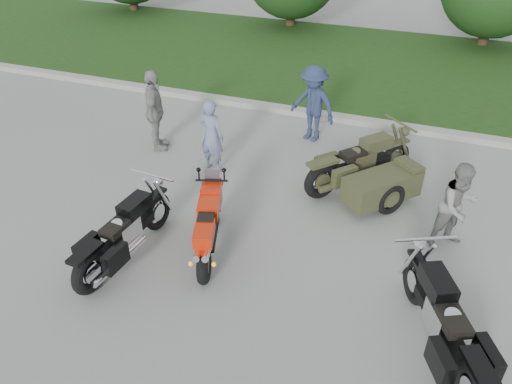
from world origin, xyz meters
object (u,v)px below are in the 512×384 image
(cruiser_left, at_px, (122,237))
(person_back, at_px, (155,111))
(cruiser_sidecar, at_px, (371,177))
(cruiser_right, at_px, (446,329))
(person_grey, at_px, (458,206))
(person_stripe, at_px, (212,136))
(person_denim, at_px, (313,104))
(sportbike_red, at_px, (208,226))

(cruiser_left, xyz_separation_m, person_back, (-1.40, 3.57, 0.44))
(cruiser_sidecar, bearing_deg, cruiser_right, -24.90)
(cruiser_sidecar, height_order, person_grey, person_grey)
(person_stripe, relative_size, person_back, 0.85)
(cruiser_sidecar, distance_m, person_denim, 2.65)
(cruiser_right, height_order, person_back, person_back)
(sportbike_red, distance_m, cruiser_sidecar, 3.38)
(cruiser_right, distance_m, person_grey, 2.48)
(sportbike_red, xyz_separation_m, cruiser_right, (3.72, -0.83, -0.05))
(person_denim, bearing_deg, cruiser_right, -38.89)
(sportbike_red, relative_size, cruiser_left, 0.80)
(person_denim, bearing_deg, person_back, -132.10)
(sportbike_red, bearing_deg, person_grey, 5.43)
(cruiser_left, bearing_deg, sportbike_red, 33.06)
(sportbike_red, distance_m, person_back, 3.95)
(cruiser_right, distance_m, person_back, 7.39)
(person_stripe, relative_size, person_grey, 1.00)
(cruiser_right, relative_size, person_denim, 1.34)
(sportbike_red, xyz_separation_m, person_grey, (3.74, 1.64, 0.22))
(person_stripe, height_order, person_grey, person_stripe)
(cruiser_right, bearing_deg, cruiser_left, 151.97)
(cruiser_right, bearing_deg, sportbike_red, 141.56)
(cruiser_right, relative_size, person_back, 1.30)
(sportbike_red, xyz_separation_m, person_back, (-2.62, 2.93, 0.36))
(person_denim, bearing_deg, cruiser_sidecar, -29.46)
(cruiser_left, xyz_separation_m, person_denim, (1.73, 5.21, 0.41))
(person_denim, bearing_deg, person_stripe, -107.40)
(person_stripe, distance_m, person_back, 1.61)
(sportbike_red, bearing_deg, person_stripe, 94.93)
(cruiser_sidecar, xyz_separation_m, person_grey, (1.54, -0.93, 0.31))
(sportbike_red, bearing_deg, person_back, 113.61)
(sportbike_red, height_order, person_back, person_back)
(cruiser_sidecar, xyz_separation_m, person_stripe, (-3.28, -0.05, 0.32))
(person_stripe, height_order, person_denim, person_denim)
(person_stripe, bearing_deg, person_denim, -114.96)
(cruiser_left, height_order, person_denim, person_denim)
(person_grey, bearing_deg, person_back, 128.10)
(cruiser_sidecar, xyz_separation_m, person_back, (-4.82, 0.37, 0.45))
(person_grey, relative_size, person_denim, 0.88)
(cruiser_left, distance_m, person_denim, 5.50)
(sportbike_red, xyz_separation_m, person_denim, (0.51, 4.56, 0.33))
(cruiser_sidecar, bearing_deg, cruiser_left, -95.87)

